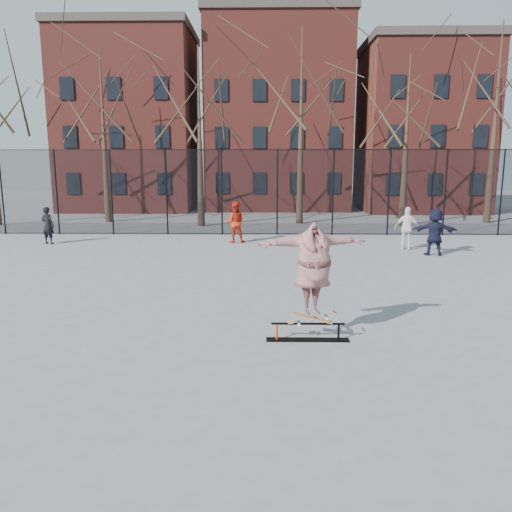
{
  "coord_description": "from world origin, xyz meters",
  "views": [
    {
      "loc": [
        0.62,
        -10.45,
        3.41
      ],
      "look_at": [
        0.41,
        1.5,
        1.15
      ],
      "focal_mm": 35.0,
      "sensor_mm": 36.0,
      "label": 1
    }
  ],
  "objects_px": {
    "bystander_red": "(235,222)",
    "bystander_navy": "(435,232)",
    "bystander_black": "(48,225)",
    "skater": "(313,273)",
    "bystander_white": "(407,228)",
    "skateboard": "(312,320)",
    "skate_rail": "(308,333)"
  },
  "relations": [
    {
      "from": "bystander_black",
      "to": "bystander_red",
      "type": "xyz_separation_m",
      "value": [
        7.83,
        0.53,
        0.09
      ]
    },
    {
      "from": "skate_rail",
      "to": "bystander_white",
      "type": "bearing_deg",
      "value": 65.12
    },
    {
      "from": "skateboard",
      "to": "skater",
      "type": "height_order",
      "value": "skater"
    },
    {
      "from": "skater",
      "to": "bystander_navy",
      "type": "xyz_separation_m",
      "value": [
        5.34,
        9.07,
        -0.46
      ]
    },
    {
      "from": "bystander_navy",
      "to": "skater",
      "type": "bearing_deg",
      "value": 68.88
    },
    {
      "from": "bystander_red",
      "to": "skate_rail",
      "type": "bearing_deg",
      "value": 96.68
    },
    {
      "from": "bystander_black",
      "to": "bystander_navy",
      "type": "bearing_deg",
      "value": -172.44
    },
    {
      "from": "skateboard",
      "to": "bystander_white",
      "type": "height_order",
      "value": "bystander_white"
    },
    {
      "from": "bystander_white",
      "to": "bystander_navy",
      "type": "xyz_separation_m",
      "value": [
        0.68,
        -1.16,
        0.03
      ]
    },
    {
      "from": "skateboard",
      "to": "skater",
      "type": "relative_size",
      "value": 0.39
    },
    {
      "from": "bystander_black",
      "to": "bystander_white",
      "type": "xyz_separation_m",
      "value": [
        14.7,
        -1.16,
        0.06
      ]
    },
    {
      "from": "skater",
      "to": "bystander_red",
      "type": "relative_size",
      "value": 1.24
    },
    {
      "from": "skate_rail",
      "to": "skater",
      "type": "distance_m",
      "value": 1.2
    },
    {
      "from": "bystander_black",
      "to": "bystander_red",
      "type": "height_order",
      "value": "bystander_red"
    },
    {
      "from": "skater",
      "to": "bystander_white",
      "type": "relative_size",
      "value": 1.28
    },
    {
      "from": "bystander_red",
      "to": "bystander_white",
      "type": "xyz_separation_m",
      "value": [
        6.86,
        -1.69,
        -0.03
      ]
    },
    {
      "from": "bystander_red",
      "to": "bystander_white",
      "type": "distance_m",
      "value": 7.07
    },
    {
      "from": "bystander_white",
      "to": "skateboard",
      "type": "bearing_deg",
      "value": 91.36
    },
    {
      "from": "skater",
      "to": "bystander_white",
      "type": "height_order",
      "value": "skater"
    },
    {
      "from": "skater",
      "to": "bystander_black",
      "type": "xyz_separation_m",
      "value": [
        -10.04,
        11.39,
        -0.55
      ]
    },
    {
      "from": "bystander_red",
      "to": "bystander_navy",
      "type": "distance_m",
      "value": 8.06
    },
    {
      "from": "skate_rail",
      "to": "bystander_black",
      "type": "xyz_separation_m",
      "value": [
        -9.95,
        11.39,
        0.64
      ]
    },
    {
      "from": "bystander_black",
      "to": "skateboard",
      "type": "bearing_deg",
      "value": 147.53
    },
    {
      "from": "bystander_black",
      "to": "skater",
      "type": "bearing_deg",
      "value": 147.53
    },
    {
      "from": "skater",
      "to": "bystander_red",
      "type": "height_order",
      "value": "skater"
    },
    {
      "from": "bystander_white",
      "to": "bystander_navy",
      "type": "distance_m",
      "value": 1.34
    },
    {
      "from": "bystander_red",
      "to": "bystander_black",
      "type": "bearing_deg",
      "value": 0.48
    },
    {
      "from": "bystander_black",
      "to": "bystander_white",
      "type": "relative_size",
      "value": 0.93
    },
    {
      "from": "bystander_red",
      "to": "bystander_navy",
      "type": "relative_size",
      "value": 1.0
    },
    {
      "from": "skateboard",
      "to": "bystander_black",
      "type": "bearing_deg",
      "value": 131.38
    },
    {
      "from": "skater",
      "to": "bystander_navy",
      "type": "height_order",
      "value": "skater"
    },
    {
      "from": "skateboard",
      "to": "skater",
      "type": "xyz_separation_m",
      "value": [
        0.0,
        0.0,
        0.93
      ]
    }
  ]
}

